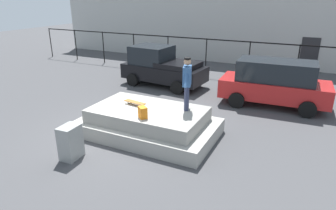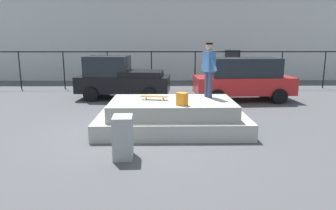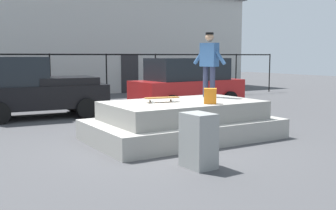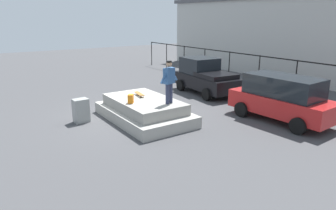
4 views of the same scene
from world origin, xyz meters
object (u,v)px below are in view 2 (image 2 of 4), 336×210
Objects in this scene: skateboard at (154,97)px; utility_box at (123,137)px; car_black_pickup_near at (121,78)px; car_red_hatchback_mid at (243,78)px; skateboarder at (209,66)px; backpack at (182,99)px.

skateboard is 2.51m from utility_box.
car_black_pickup_near reaches higher than skateboard.
utility_box is at bearing -122.81° from car_red_hatchback_mid.
car_black_pickup_near is at bearing 107.97° from skateboard.
car_red_hatchback_mid reaches higher than skateboard.
utility_box is (-0.65, -2.37, -0.51)m from skateboard.
skateboarder reaches higher than utility_box.
skateboarder is at bearing 47.42° from utility_box.
car_black_pickup_near is (-3.35, 4.76, -0.92)m from skateboarder.
backpack reaches higher than skateboard.
car_red_hatchback_mid is (5.50, -0.60, 0.03)m from car_black_pickup_near.
skateboard is 1.13m from backpack.
backpack is (0.78, -0.81, 0.07)m from skateboard.
skateboarder is 3.88m from utility_box.
backpack is 0.08× the size of car_black_pickup_near.
backpack is at bearing -119.47° from car_red_hatchback_mid.
skateboarder reaches higher than car_black_pickup_near.
car_black_pickup_near is 7.62m from utility_box.
car_black_pickup_near is (-2.46, 5.98, -0.12)m from backpack.
car_red_hatchback_mid reaches higher than backpack.
car_red_hatchback_mid is (3.82, 4.57, -0.02)m from skateboard.
skateboard is at bearing -166.20° from skateboarder.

